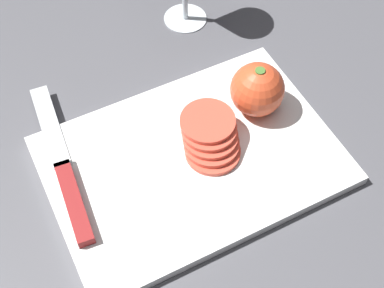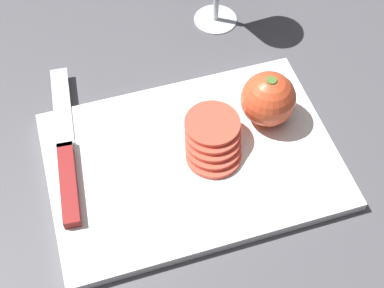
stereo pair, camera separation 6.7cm
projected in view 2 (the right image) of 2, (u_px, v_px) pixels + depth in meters
ground_plane at (205, 182)px, 0.69m from camera, size 3.00×3.00×0.00m
cutting_board at (192, 160)px, 0.70m from camera, size 0.37×0.26×0.02m
whole_tomato at (268, 99)px, 0.71m from camera, size 0.07×0.07×0.08m
knife at (67, 167)px, 0.68m from camera, size 0.04×0.26×0.01m
tomato_slice_stack_near at (213, 139)px, 0.69m from camera, size 0.08×0.10×0.03m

